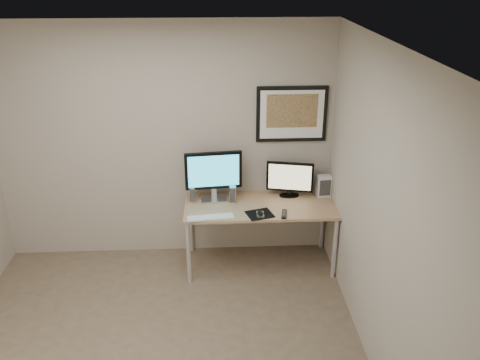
{
  "coord_description": "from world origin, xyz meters",
  "views": [
    {
      "loc": [
        0.54,
        -3.46,
        3.14
      ],
      "look_at": [
        0.77,
        1.1,
        1.13
      ],
      "focal_mm": 38.0,
      "sensor_mm": 36.0,
      "label": 1
    }
  ],
  "objects_px": {
    "framed_art": "(292,114)",
    "speaker_right": "(233,194)",
    "monitor_tv": "(290,178)",
    "speaker_left": "(192,195)",
    "keyboard": "(211,217)",
    "fan_unit": "(324,186)",
    "desk": "(260,210)",
    "monitor_large": "(214,174)"
  },
  "relations": [
    {
      "from": "framed_art",
      "to": "speaker_right",
      "type": "distance_m",
      "value": 1.05
    },
    {
      "from": "framed_art",
      "to": "speaker_right",
      "type": "relative_size",
      "value": 4.12
    },
    {
      "from": "monitor_tv",
      "to": "speaker_left",
      "type": "distance_m",
      "value": 1.07
    },
    {
      "from": "monitor_tv",
      "to": "keyboard",
      "type": "relative_size",
      "value": 1.06
    },
    {
      "from": "speaker_left",
      "to": "fan_unit",
      "type": "bearing_deg",
      "value": 2.87
    },
    {
      "from": "desk",
      "to": "keyboard",
      "type": "bearing_deg",
      "value": -152.24
    },
    {
      "from": "framed_art",
      "to": "keyboard",
      "type": "relative_size",
      "value": 1.58
    },
    {
      "from": "speaker_right",
      "to": "monitor_tv",
      "type": "bearing_deg",
      "value": 16.43
    },
    {
      "from": "speaker_left",
      "to": "monitor_large",
      "type": "bearing_deg",
      "value": 6.87
    },
    {
      "from": "framed_art",
      "to": "fan_unit",
      "type": "xyz_separation_m",
      "value": [
        0.36,
        -0.14,
        -0.78
      ]
    },
    {
      "from": "speaker_left",
      "to": "desk",
      "type": "bearing_deg",
      "value": -8.86
    },
    {
      "from": "framed_art",
      "to": "speaker_left",
      "type": "distance_m",
      "value": 1.36
    },
    {
      "from": "monitor_tv",
      "to": "keyboard",
      "type": "height_order",
      "value": "monitor_tv"
    },
    {
      "from": "speaker_right",
      "to": "keyboard",
      "type": "height_order",
      "value": "speaker_right"
    },
    {
      "from": "monitor_large",
      "to": "speaker_left",
      "type": "distance_m",
      "value": 0.32
    },
    {
      "from": "monitor_large",
      "to": "monitor_tv",
      "type": "distance_m",
      "value": 0.83
    },
    {
      "from": "speaker_right",
      "to": "speaker_left",
      "type": "bearing_deg",
      "value": -177.6
    },
    {
      "from": "framed_art",
      "to": "speaker_right",
      "type": "xyz_separation_m",
      "value": [
        -0.64,
        -0.26,
        -0.8
      ]
    },
    {
      "from": "monitor_large",
      "to": "speaker_left",
      "type": "xyz_separation_m",
      "value": [
        -0.23,
        -0.03,
        -0.22
      ]
    },
    {
      "from": "framed_art",
      "to": "speaker_left",
      "type": "relative_size",
      "value": 4.46
    },
    {
      "from": "monitor_tv",
      "to": "desk",
      "type": "bearing_deg",
      "value": -138.68
    },
    {
      "from": "monitor_large",
      "to": "speaker_right",
      "type": "height_order",
      "value": "monitor_large"
    },
    {
      "from": "speaker_right",
      "to": "keyboard",
      "type": "xyz_separation_m",
      "value": [
        -0.24,
        -0.35,
        -0.08
      ]
    },
    {
      "from": "desk",
      "to": "monitor_large",
      "type": "bearing_deg",
      "value": 164.39
    },
    {
      "from": "keyboard",
      "to": "speaker_left",
      "type": "bearing_deg",
      "value": 110.27
    },
    {
      "from": "keyboard",
      "to": "framed_art",
      "type": "bearing_deg",
      "value": 28.14
    },
    {
      "from": "monitor_tv",
      "to": "fan_unit",
      "type": "distance_m",
      "value": 0.39
    },
    {
      "from": "desk",
      "to": "fan_unit",
      "type": "height_order",
      "value": "fan_unit"
    },
    {
      "from": "monitor_tv",
      "to": "speaker_left",
      "type": "xyz_separation_m",
      "value": [
        -1.06,
        -0.08,
        -0.13
      ]
    },
    {
      "from": "framed_art",
      "to": "keyboard",
      "type": "height_order",
      "value": "framed_art"
    },
    {
      "from": "speaker_left",
      "to": "keyboard",
      "type": "height_order",
      "value": "speaker_left"
    },
    {
      "from": "monitor_large",
      "to": "monitor_tv",
      "type": "bearing_deg",
      "value": -2.43
    },
    {
      "from": "speaker_left",
      "to": "fan_unit",
      "type": "xyz_separation_m",
      "value": [
        1.43,
        0.08,
        0.03
      ]
    },
    {
      "from": "framed_art",
      "to": "desk",
      "type": "bearing_deg",
      "value": -136.54
    },
    {
      "from": "monitor_large",
      "to": "speaker_right",
      "type": "bearing_deg",
      "value": -22.62
    },
    {
      "from": "fan_unit",
      "to": "monitor_large",
      "type": "bearing_deg",
      "value": 178.48
    },
    {
      "from": "desk",
      "to": "speaker_right",
      "type": "xyz_separation_m",
      "value": [
        -0.29,
        0.08,
        0.16
      ]
    },
    {
      "from": "monitor_tv",
      "to": "speaker_right",
      "type": "height_order",
      "value": "monitor_tv"
    },
    {
      "from": "keyboard",
      "to": "fan_unit",
      "type": "bearing_deg",
      "value": 13.96
    },
    {
      "from": "desk",
      "to": "monitor_tv",
      "type": "distance_m",
      "value": 0.48
    },
    {
      "from": "speaker_left",
      "to": "keyboard",
      "type": "xyz_separation_m",
      "value": [
        0.19,
        -0.38,
        -0.08
      ]
    },
    {
      "from": "framed_art",
      "to": "speaker_right",
      "type": "height_order",
      "value": "framed_art"
    }
  ]
}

